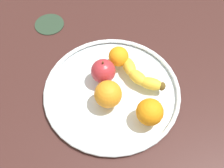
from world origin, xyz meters
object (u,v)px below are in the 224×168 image
Objects in this scene: ambient_coaster at (49,24)px; apple at (103,71)px; banana at (140,76)px; orange_back_left at (119,56)px; orange_front_left at (149,113)px; orange_back_right at (108,94)px; fruit_bowl at (112,91)px.

apple is at bearing -8.23° from ambient_coaster.
orange_back_left is (-8.80, 0.37, 1.23)cm from banana.
banana is 2.29× the size of orange_front_left.
orange_front_left is 0.72× the size of ambient_coaster.
orange_back_right reaches higher than ambient_coaster.
orange_back_left is 29.79cm from ambient_coaster.
banana is 1.65× the size of ambient_coaster.
fruit_bowl is at bearing 117.32° from orange_back_right.
orange_back_left reaches higher than banana.
apple reaches higher than fruit_bowl.
ambient_coaster is (-29.30, -2.88, -4.50)cm from orange_back_left.
fruit_bowl is 5.01× the size of apple.
fruit_bowl is 3.94× the size of ambient_coaster.
orange_back_left is at bearing 120.42° from orange_back_right.
apple is (-8.13, -6.85, 1.76)cm from banana.
ambient_coaster is at bearing -174.33° from banana.
orange_back_right is 1.05× the size of orange_front_left.
apple reaches higher than ambient_coaster.
banana is 2.75× the size of orange_back_left.
fruit_bowl is at bearing 178.30° from orange_front_left.
orange_back_left is at bearing 179.48° from banana.
banana is at bearing -2.43° from orange_back_left.
orange_back_right is at bearing -62.68° from fruit_bowl.
orange_front_left is (17.86, -1.65, 0.08)cm from apple.
ambient_coaster is (-34.52, 5.58, -0.62)cm from fruit_bowl.
banana is at bearing 3.77° from ambient_coaster.
orange_back_right is (7.01, -11.94, 0.77)cm from orange_back_left.
banana reaches higher than ambient_coaster.
orange_front_left is (13.31, -0.40, 4.49)cm from fruit_bowl.
ambient_coaster is (-29.97, 4.34, -5.02)cm from apple.
apple is at bearing 164.64° from fruit_bowl.
banana is at bearing 138.89° from orange_front_left.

